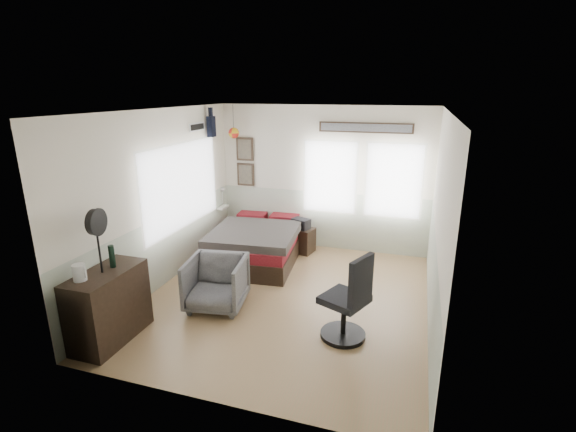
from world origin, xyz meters
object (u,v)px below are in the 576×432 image
(dresser, at_px, (109,306))
(armchair, at_px, (216,283))
(bed, at_px, (257,244))
(nightstand, at_px, (301,240))
(task_chair, at_px, (349,305))

(dresser, relative_size, armchair, 1.25)
(bed, distance_m, dresser, 2.97)
(armchair, height_order, nightstand, armchair)
(dresser, distance_m, task_chair, 2.91)
(nightstand, relative_size, task_chair, 0.41)
(nightstand, bearing_deg, dresser, -100.69)
(bed, relative_size, task_chair, 1.87)
(armchair, relative_size, task_chair, 0.71)
(bed, height_order, task_chair, task_chair)
(bed, xyz_separation_m, nightstand, (0.64, 0.63, -0.08))
(armchair, distance_m, nightstand, 2.45)
(bed, relative_size, armchair, 2.62)
(bed, bearing_deg, nightstand, 38.97)
(armchair, bearing_deg, nightstand, 67.89)
(bed, xyz_separation_m, task_chair, (1.97, -1.99, 0.15))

